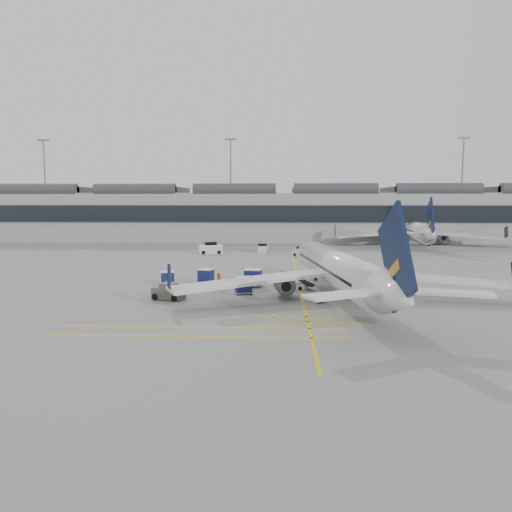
{
  "coord_description": "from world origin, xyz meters",
  "views": [
    {
      "loc": [
        7.68,
        -46.36,
        9.57
      ],
      "look_at": [
        5.46,
        2.58,
        4.0
      ],
      "focal_mm": 35.0,
      "sensor_mm": 36.0,
      "label": 1
    }
  ],
  "objects_px": {
    "belt_loader": "(290,284)",
    "ramp_agent_b": "(218,281)",
    "ramp_agent_a": "(283,278)",
    "pushback_tug": "(169,292)",
    "airliner_main": "(340,270)",
    "baggage_cart_a": "(244,285)"
  },
  "relations": [
    {
      "from": "ramp_agent_a",
      "to": "ramp_agent_b",
      "type": "bearing_deg",
      "value": 169.6
    },
    {
      "from": "airliner_main",
      "to": "ramp_agent_b",
      "type": "bearing_deg",
      "value": 150.28
    },
    {
      "from": "belt_loader",
      "to": "baggage_cart_a",
      "type": "relative_size",
      "value": 2.24
    },
    {
      "from": "belt_loader",
      "to": "ramp_agent_a",
      "type": "relative_size",
      "value": 2.46
    },
    {
      "from": "baggage_cart_a",
      "to": "pushback_tug",
      "type": "bearing_deg",
      "value": -173.61
    },
    {
      "from": "ramp_agent_b",
      "to": "belt_loader",
      "type": "bearing_deg",
      "value": 173.03
    },
    {
      "from": "airliner_main",
      "to": "pushback_tug",
      "type": "xyz_separation_m",
      "value": [
        -16.39,
        -0.88,
        -2.08
      ]
    },
    {
      "from": "ramp_agent_b",
      "to": "pushback_tug",
      "type": "distance_m",
      "value": 7.16
    },
    {
      "from": "airliner_main",
      "to": "ramp_agent_b",
      "type": "xyz_separation_m",
      "value": [
        -12.33,
        5.01,
        -1.93
      ]
    },
    {
      "from": "airliner_main",
      "to": "baggage_cart_a",
      "type": "distance_m",
      "value": 9.83
    },
    {
      "from": "ramp_agent_a",
      "to": "ramp_agent_b",
      "type": "relative_size",
      "value": 1.05
    },
    {
      "from": "belt_loader",
      "to": "ramp_agent_b",
      "type": "height_order",
      "value": "belt_loader"
    },
    {
      "from": "airliner_main",
      "to": "pushback_tug",
      "type": "distance_m",
      "value": 16.55
    },
    {
      "from": "baggage_cart_a",
      "to": "ramp_agent_b",
      "type": "relative_size",
      "value": 1.15
    },
    {
      "from": "belt_loader",
      "to": "ramp_agent_b",
      "type": "distance_m",
      "value": 7.79
    },
    {
      "from": "belt_loader",
      "to": "airliner_main",
      "type": "bearing_deg",
      "value": -26.53
    },
    {
      "from": "ramp_agent_a",
      "to": "pushback_tug",
      "type": "xyz_separation_m",
      "value": [
        -11.0,
        -7.64,
        -0.2
      ]
    },
    {
      "from": "belt_loader",
      "to": "ramp_agent_b",
      "type": "relative_size",
      "value": 2.59
    },
    {
      "from": "airliner_main",
      "to": "ramp_agent_b",
      "type": "distance_m",
      "value": 13.45
    },
    {
      "from": "belt_loader",
      "to": "baggage_cart_a",
      "type": "distance_m",
      "value": 5.97
    },
    {
      "from": "airliner_main",
      "to": "ramp_agent_b",
      "type": "relative_size",
      "value": 20.52
    },
    {
      "from": "baggage_cart_a",
      "to": "pushback_tug",
      "type": "height_order",
      "value": "baggage_cart_a"
    }
  ]
}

